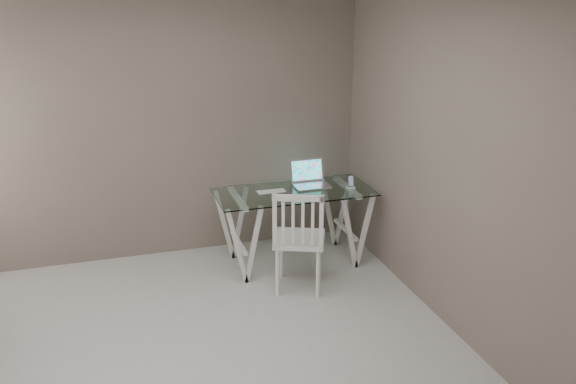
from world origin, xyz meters
name	(u,v)px	position (x,y,z in m)	size (l,w,h in m)	color
room	(186,143)	(-0.06, 0.02, 1.72)	(4.50, 4.52, 2.71)	#ACAAA5
desk	(294,226)	(1.17, 1.63, 0.38)	(1.50, 0.70, 0.75)	silver
chair	(299,236)	(1.03, 1.05, 0.53)	(0.57, 0.57, 0.96)	white
laptop	(309,179)	(1.37, 1.77, 0.80)	(0.34, 0.29, 0.24)	silver
keyboard	(271,192)	(0.95, 1.67, 0.75)	(0.29, 0.12, 0.01)	silver
mouse	(287,200)	(1.01, 1.36, 0.76)	(0.10, 0.06, 0.03)	white
phone_dock	(351,185)	(1.72, 1.55, 0.78)	(0.07, 0.07, 0.13)	white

